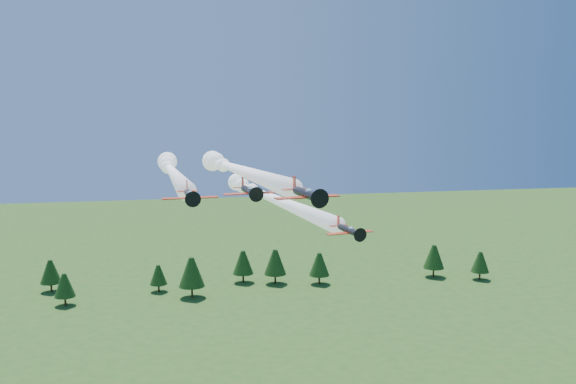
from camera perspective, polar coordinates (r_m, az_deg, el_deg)
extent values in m
cylinder|color=black|center=(74.31, 1.59, -0.15)|extent=(1.96, 5.75, 1.05)
cone|color=black|center=(71.30, 2.59, -0.50)|extent=(1.19, 1.10, 1.05)
cone|color=black|center=(70.72, 2.79, -0.57)|extent=(0.53, 0.54, 0.46)
cylinder|color=black|center=(70.56, 2.85, -0.59)|extent=(2.18, 0.40, 2.20)
cube|color=red|center=(73.98, 1.72, -0.45)|extent=(7.88, 2.67, 0.13)
cube|color=red|center=(77.73, 0.56, 0.26)|extent=(3.14, 1.38, 0.07)
cube|color=red|center=(77.72, 0.54, 0.88)|extent=(0.26, 1.00, 1.52)
ellipsoid|color=#82AFC9|center=(73.39, 1.87, 0.08)|extent=(0.95, 1.36, 0.65)
sphere|color=white|center=(109.27, -5.74, 2.44)|extent=(2.30, 2.30, 2.30)
sphere|color=white|center=(113.75, -6.34, 2.65)|extent=(3.00, 3.00, 3.00)
sphere|color=white|center=(118.24, -6.89, 2.85)|extent=(3.70, 3.70, 3.70)
cylinder|color=black|center=(81.00, -8.73, -0.27)|extent=(1.24, 5.09, 0.93)
cone|color=black|center=(78.10, -8.51, -0.57)|extent=(0.98, 0.90, 0.93)
cone|color=black|center=(77.55, -8.46, -0.63)|extent=(0.44, 0.44, 0.41)
cylinder|color=black|center=(77.40, -8.45, -0.65)|extent=(1.96, 0.16, 1.96)
cube|color=red|center=(80.67, -8.70, -0.51)|extent=(6.97, 1.68, 0.11)
cube|color=red|center=(84.26, -8.97, 0.08)|extent=(2.75, 0.96, 0.07)
cube|color=red|center=(84.25, -8.98, 0.59)|extent=(0.14, 0.89, 1.35)
ellipsoid|color=#82AFC9|center=(80.12, -8.68, -0.09)|extent=(0.74, 1.16, 0.58)
sphere|color=white|center=(116.18, -10.55, 2.19)|extent=(2.30, 2.30, 2.30)
sphere|color=white|center=(120.65, -10.70, 2.39)|extent=(3.00, 3.00, 3.00)
sphere|color=white|center=(125.12, -10.85, 2.59)|extent=(3.70, 3.70, 3.70)
cylinder|color=black|center=(88.57, 5.38, -3.38)|extent=(1.73, 4.99, 0.91)
cone|color=black|center=(86.07, 6.23, -3.73)|extent=(1.03, 0.96, 0.91)
cone|color=black|center=(85.59, 6.39, -3.80)|extent=(0.46, 0.47, 0.40)
cylinder|color=black|center=(85.46, 6.44, -3.82)|extent=(1.89, 0.36, 1.91)
cube|color=red|center=(88.31, 5.49, -3.61)|extent=(6.84, 2.35, 0.11)
cube|color=red|center=(91.41, 4.49, -2.99)|extent=(2.73, 1.21, 0.06)
cube|color=red|center=(91.36, 4.47, -2.53)|extent=(0.23, 0.86, 1.32)
ellipsoid|color=#82AFC9|center=(87.78, 5.62, -3.25)|extent=(0.83, 1.19, 0.57)
sphere|color=white|center=(129.22, -3.30, 0.25)|extent=(2.30, 2.30, 2.30)
sphere|color=white|center=(134.66, -4.04, 0.56)|extent=(3.00, 3.00, 3.00)
sphere|color=white|center=(140.13, -4.72, 0.84)|extent=(3.70, 3.70, 3.70)
cylinder|color=black|center=(89.84, -3.49, 0.11)|extent=(1.64, 5.39, 0.98)
cone|color=black|center=(86.88, -2.97, -0.16)|extent=(1.09, 1.00, 0.98)
cone|color=black|center=(86.31, -2.87, -0.21)|extent=(0.48, 0.49, 0.43)
cylinder|color=black|center=(86.15, -2.84, -0.22)|extent=(2.05, 0.30, 2.07)
cube|color=red|center=(89.51, -3.42, -0.12)|extent=(7.39, 2.22, 0.12)
cube|color=red|center=(93.18, -4.04, 0.42)|extent=(2.93, 1.19, 0.07)
cube|color=red|center=(93.18, -4.06, 0.91)|extent=(0.20, 0.94, 1.43)
ellipsoid|color=#82AFC9|center=(88.94, -3.35, 0.29)|extent=(0.85, 1.26, 0.61)
cylinder|color=#382314|center=(204.13, 2.79, -7.78)|extent=(0.60, 0.60, 2.80)
cone|color=#17340F|center=(202.83, 2.80, -6.42)|extent=(6.39, 6.39, 7.19)
cylinder|color=#382314|center=(193.81, -19.18, -9.13)|extent=(0.60, 0.60, 2.57)
cone|color=#17340F|center=(192.54, -19.25, -7.82)|extent=(5.88, 5.88, 6.62)
cylinder|color=#382314|center=(205.94, -4.00, -7.64)|extent=(0.60, 0.60, 2.88)
cone|color=#17340F|center=(204.62, -4.02, -6.25)|extent=(6.58, 6.58, 7.40)
cylinder|color=#382314|center=(217.83, 16.67, -7.13)|extent=(0.60, 0.60, 2.55)
cone|color=#17340F|center=(216.71, 16.71, -5.97)|extent=(5.83, 5.83, 6.56)
cylinder|color=#382314|center=(199.86, -11.42, -8.36)|extent=(0.60, 0.60, 2.30)
cone|color=#17340F|center=(198.74, -11.45, -7.22)|extent=(5.27, 5.27, 5.93)
cylinder|color=#382314|center=(217.23, 12.80, -6.98)|extent=(0.60, 0.60, 2.98)
cone|color=#17340F|center=(215.93, 12.84, -5.61)|extent=(6.80, 6.80, 7.65)
cylinder|color=#382314|center=(192.49, -8.53, -8.76)|extent=(0.60, 0.60, 3.35)
cone|color=#17340F|center=(190.85, -8.57, -7.04)|extent=(7.66, 7.66, 8.61)
cylinder|color=#382314|center=(204.29, -1.14, -7.72)|extent=(0.60, 0.60, 3.06)
cone|color=#17340F|center=(202.88, -1.15, -6.24)|extent=(6.99, 6.99, 7.87)
cylinder|color=#382314|center=(208.58, -20.29, -7.94)|extent=(0.60, 0.60, 2.75)
cone|color=#17340F|center=(207.32, -20.36, -6.64)|extent=(6.28, 6.28, 7.06)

